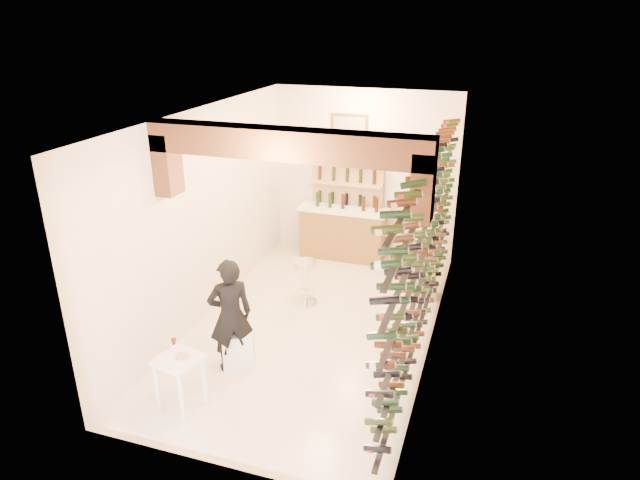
# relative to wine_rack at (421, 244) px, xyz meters

# --- Properties ---
(ground) EXTENTS (6.00, 6.00, 0.00)m
(ground) POSITION_rel_wine_rack_xyz_m (-1.53, 0.00, -1.55)
(ground) COLOR silver
(ground) RESTS_ON ground
(room_shell) EXTENTS (3.52, 6.02, 3.21)m
(room_shell) POSITION_rel_wine_rack_xyz_m (-1.53, -0.26, 0.70)
(room_shell) COLOR silver
(room_shell) RESTS_ON ground
(wine_rack) EXTENTS (0.32, 5.70, 2.56)m
(wine_rack) POSITION_rel_wine_rack_xyz_m (0.00, 0.00, 0.00)
(wine_rack) COLOR black
(wine_rack) RESTS_ON ground
(back_counter) EXTENTS (1.70, 0.62, 1.29)m
(back_counter) POSITION_rel_wine_rack_xyz_m (-1.83, 2.65, -1.02)
(back_counter) COLOR brown
(back_counter) RESTS_ON ground
(back_shelving) EXTENTS (1.40, 0.31, 2.73)m
(back_shelving) POSITION_rel_wine_rack_xyz_m (-1.83, 2.89, -0.38)
(back_shelving) COLOR tan
(back_shelving) RESTS_ON ground
(tasting_table) EXTENTS (0.58, 0.58, 0.85)m
(tasting_table) POSITION_rel_wine_rack_xyz_m (-2.43, -2.28, -0.98)
(tasting_table) COLOR white
(tasting_table) RESTS_ON ground
(white_stool) EXTENTS (0.53, 0.53, 0.51)m
(white_stool) POSITION_rel_wine_rack_xyz_m (-2.17, -1.25, -1.29)
(white_stool) COLOR white
(white_stool) RESTS_ON ground
(person) EXTENTS (0.69, 0.66, 1.59)m
(person) POSITION_rel_wine_rack_xyz_m (-2.22, -1.35, -0.76)
(person) COLOR black
(person) RESTS_ON ground
(chrome_barstool) EXTENTS (0.39, 0.39, 0.76)m
(chrome_barstool) POSITION_rel_wine_rack_xyz_m (-1.89, 0.62, -1.11)
(chrome_barstool) COLOR silver
(chrome_barstool) RESTS_ON ground
(crate_lower) EXTENTS (0.58, 0.47, 0.30)m
(crate_lower) POSITION_rel_wine_rack_xyz_m (-0.13, 1.46, -1.40)
(crate_lower) COLOR tan
(crate_lower) RESTS_ON ground
(crate_upper) EXTENTS (0.47, 0.36, 0.25)m
(crate_upper) POSITION_rel_wine_rack_xyz_m (-0.13, 1.46, -1.12)
(crate_upper) COLOR tan
(crate_upper) RESTS_ON crate_lower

